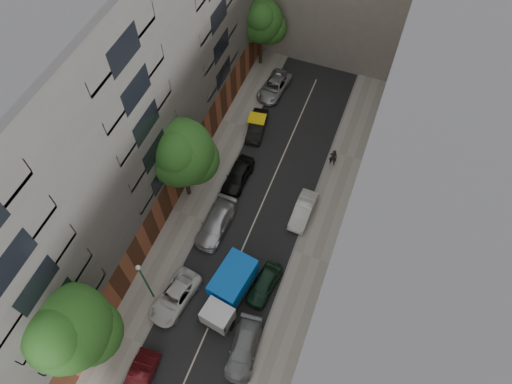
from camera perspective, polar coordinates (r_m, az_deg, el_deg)
The scene contains 21 objects.
ground at distance 38.26m, azimuth -0.99°, elevation -5.54°, with size 120.00×120.00×0.00m, color #4C4C49.
road_surface at distance 38.25m, azimuth -0.99°, elevation -5.53°, with size 8.00×44.00×0.02m, color black.
sidewalk_left at distance 39.55m, azimuth -8.45°, elevation -2.91°, with size 3.00×44.00×0.15m, color gray.
sidewalk_right at distance 37.60m, azimuth 6.91°, elevation -8.10°, with size 3.00×44.00×0.15m, color gray.
building_left at distance 33.98m, azimuth -19.00°, elevation 8.47°, with size 8.00×44.00×20.00m, color #494644.
building_right at distance 29.22m, azimuth 19.25°, elevation -3.11°, with size 8.00×44.00×20.00m, color #C6B59A.
tarp_truck at distance 34.86m, azimuth -3.40°, elevation -12.15°, with size 3.06×5.98×2.62m.
car_left_1 at distance 34.79m, azimuth -14.44°, elevation -21.96°, with size 1.51×4.33×1.43m, color #4B0F13.
car_left_2 at distance 35.98m, azimuth -10.13°, elevation -12.80°, with size 2.21×4.79×1.33m, color silver.
car_left_3 at distance 38.13m, azimuth -5.05°, elevation -3.93°, with size 2.05×5.05×1.47m, color #B3B3B8.
car_left_4 at distance 40.56m, azimuth -2.28°, elevation 2.07°, with size 1.77×4.39×1.50m, color black.
car_left_5 at distance 44.16m, azimuth 0.12°, elevation 8.25°, with size 1.45×4.14×1.37m, color black.
car_left_6 at distance 47.85m, azimuth 2.31°, elevation 13.05°, with size 2.24×4.86×1.35m, color #AEAEB3.
car_right_1 at distance 34.35m, azimuth -1.54°, elevation -19.00°, with size 1.90×4.67×1.36m, color slate.
car_right_2 at distance 35.81m, azimuth 1.03°, elevation -11.44°, with size 1.58×3.93×1.34m, color #152F1F.
car_right_3 at distance 38.87m, azimuth 5.89°, elevation -2.32°, with size 1.43×4.10×1.35m, color silver.
tree_near at distance 30.21m, azimuth -22.38°, elevation -15.78°, with size 5.61×5.38×10.04m.
tree_mid at distance 35.98m, azimuth -9.40°, elevation 4.58°, with size 5.71×5.49×8.66m.
tree_far at distance 47.89m, azimuth 0.67°, elevation 20.40°, with size 4.79×4.43×7.67m.
lamp_post at distance 33.59m, azimuth -13.82°, elevation -10.49°, with size 0.36×0.36×5.75m.
pedestrian at distance 41.85m, azimuth 9.62°, elevation 4.31°, with size 0.70×0.46×1.92m, color black.
Camera 1 is at (6.83, -16.08, 34.04)m, focal length 32.00 mm.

